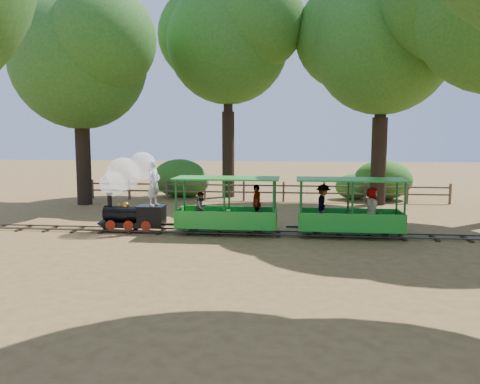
# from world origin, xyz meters

# --- Properties ---
(ground) EXTENTS (90.00, 90.00, 0.00)m
(ground) POSITION_xyz_m (0.00, 0.00, 0.00)
(ground) COLOR #9A7242
(ground) RESTS_ON ground
(track) EXTENTS (22.00, 1.00, 0.10)m
(track) POSITION_xyz_m (0.00, 0.00, 0.07)
(track) COLOR #3F3D3A
(track) RESTS_ON ground
(locomotive) EXTENTS (2.43, 1.14, 2.79)m
(locomotive) POSITION_xyz_m (-4.10, 0.07, 1.58)
(locomotive) COLOR black
(locomotive) RESTS_ON ground
(carriage_front) EXTENTS (3.48, 1.42, 1.81)m
(carriage_front) POSITION_xyz_m (-0.66, 0.02, 0.78)
(carriage_front) COLOR green
(carriage_front) RESTS_ON track
(carriage_rear) EXTENTS (3.48, 1.50, 1.81)m
(carriage_rear) POSITION_xyz_m (3.21, 0.07, 0.83)
(carriage_rear) COLOR green
(carriage_rear) RESTS_ON track
(oak_nw) EXTENTS (7.80, 6.86, 9.83)m
(oak_nw) POSITION_xyz_m (-8.53, 6.08, 7.02)
(oak_nw) COLOR #2D2116
(oak_nw) RESTS_ON ground
(oak_nc) EXTENTS (7.96, 7.00, 11.28)m
(oak_nc) POSITION_xyz_m (-2.03, 9.59, 8.41)
(oak_nc) COLOR #2D2116
(oak_nc) RESTS_ON ground
(oak_ne) EXTENTS (8.06, 7.09, 10.70)m
(oak_ne) POSITION_xyz_m (5.47, 7.59, 7.79)
(oak_ne) COLOR #2D2116
(oak_ne) RESTS_ON ground
(fence) EXTENTS (18.10, 0.10, 1.00)m
(fence) POSITION_xyz_m (0.00, 8.00, 0.58)
(fence) COLOR brown
(fence) RESTS_ON ground
(shrub_west) EXTENTS (2.37, 1.82, 1.64)m
(shrub_west) POSITION_xyz_m (-4.21, 9.30, 0.82)
(shrub_west) COLOR #2D6B1E
(shrub_west) RESTS_ON ground
(shrub_mid_w) EXTENTS (2.94, 2.26, 2.04)m
(shrub_mid_w) POSITION_xyz_m (-4.63, 9.30, 1.02)
(shrub_mid_w) COLOR #2D6B1E
(shrub_mid_w) RESTS_ON ground
(shrub_mid_e) EXTENTS (1.91, 1.47, 1.32)m
(shrub_mid_e) POSITION_xyz_m (4.61, 9.30, 0.66)
(shrub_mid_e) COLOR #2D6B1E
(shrub_mid_e) RESTS_ON ground
(shrub_east) EXTENTS (2.97, 2.29, 2.06)m
(shrub_east) POSITION_xyz_m (6.07, 9.30, 1.03)
(shrub_east) COLOR #2D6B1E
(shrub_east) RESTS_ON ground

